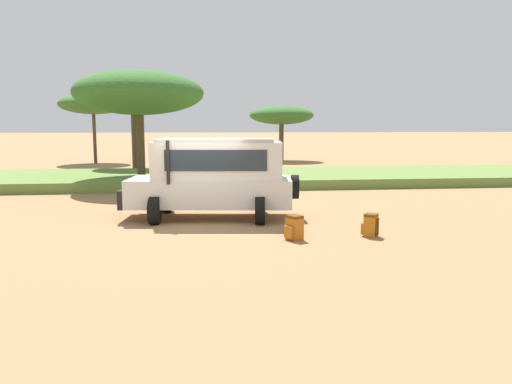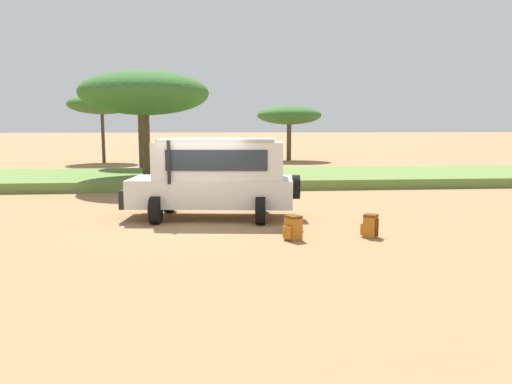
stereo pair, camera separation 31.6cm
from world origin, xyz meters
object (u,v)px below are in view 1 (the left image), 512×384
(backpack_beside_front_wheel, at_px, (371,225))
(acacia_tree_far_left, at_px, (93,104))
(acacia_tree_right_mid, at_px, (282,116))
(backpack_cluster_center, at_px, (294,228))
(duffel_bag_low_black_case, at_px, (294,226))
(safari_vehicle, at_px, (214,176))
(acacia_tree_centre_back, at_px, (139,93))
(acacia_tree_left_mid, at_px, (134,101))

(backpack_beside_front_wheel, xyz_separation_m, acacia_tree_far_left, (-11.96, 25.93, 4.01))
(acacia_tree_right_mid, bearing_deg, acacia_tree_far_left, -175.74)
(backpack_beside_front_wheel, relative_size, backpack_cluster_center, 0.96)
(duffel_bag_low_black_case, xyz_separation_m, acacia_tree_right_mid, (4.03, 26.31, 3.36))
(safari_vehicle, bearing_deg, acacia_tree_far_left, 109.36)
(backpack_beside_front_wheel, xyz_separation_m, acacia_tree_right_mid, (2.17, 26.99, 3.25))
(safari_vehicle, height_order, acacia_tree_right_mid, acacia_tree_right_mid)
(backpack_cluster_center, xyz_separation_m, duffel_bag_low_black_case, (0.16, 0.80, -0.12))
(backpack_cluster_center, height_order, acacia_tree_centre_back, acacia_tree_centre_back)
(duffel_bag_low_black_case, xyz_separation_m, acacia_tree_far_left, (-10.10, 25.25, 4.12))
(duffel_bag_low_black_case, relative_size, acacia_tree_centre_back, 0.15)
(duffel_bag_low_black_case, height_order, acacia_tree_right_mid, acacia_tree_right_mid)
(acacia_tree_left_mid, height_order, acacia_tree_centre_back, acacia_tree_centre_back)
(safari_vehicle, bearing_deg, duffel_bag_low_black_case, -48.83)
(backpack_beside_front_wheel, bearing_deg, acacia_tree_centre_back, 121.43)
(backpack_cluster_center, relative_size, duffel_bag_low_black_case, 0.70)
(duffel_bag_low_black_case, distance_m, acacia_tree_right_mid, 26.82)
(backpack_beside_front_wheel, height_order, acacia_tree_left_mid, acacia_tree_left_mid)
(backpack_cluster_center, relative_size, acacia_tree_centre_back, 0.10)
(safari_vehicle, relative_size, acacia_tree_centre_back, 0.91)
(acacia_tree_left_mid, bearing_deg, acacia_tree_right_mid, 43.57)
(backpack_beside_front_wheel, distance_m, backpack_cluster_center, 2.02)
(backpack_beside_front_wheel, relative_size, acacia_tree_far_left, 0.12)
(backpack_beside_front_wheel, relative_size, acacia_tree_right_mid, 0.12)
(backpack_cluster_center, height_order, duffel_bag_low_black_case, backpack_cluster_center)
(backpack_cluster_center, distance_m, acacia_tree_far_left, 28.17)
(backpack_cluster_center, bearing_deg, safari_vehicle, 121.05)
(acacia_tree_far_left, distance_m, acacia_tree_centre_back, 15.26)
(safari_vehicle, xyz_separation_m, acacia_tree_left_mid, (-4.05, 14.32, 2.90))
(duffel_bag_low_black_case, bearing_deg, backpack_beside_front_wheel, -20.12)
(safari_vehicle, xyz_separation_m, backpack_cluster_center, (1.89, -3.15, -0.99))
(acacia_tree_right_mid, bearing_deg, backpack_beside_front_wheel, -94.60)
(acacia_tree_right_mid, bearing_deg, acacia_tree_left_mid, -136.43)
(backpack_beside_front_wheel, relative_size, acacia_tree_centre_back, 0.10)
(safari_vehicle, distance_m, acacia_tree_right_mid, 24.82)
(backpack_beside_front_wheel, height_order, acacia_tree_far_left, acacia_tree_far_left)
(acacia_tree_right_mid, bearing_deg, safari_vehicle, -104.25)
(duffel_bag_low_black_case, bearing_deg, acacia_tree_far_left, 111.80)
(safari_vehicle, height_order, backpack_beside_front_wheel, safari_vehicle)
(acacia_tree_centre_back, bearing_deg, backpack_cluster_center, -66.68)
(backpack_cluster_center, distance_m, acacia_tree_right_mid, 27.62)
(backpack_cluster_center, bearing_deg, acacia_tree_left_mid, 108.79)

